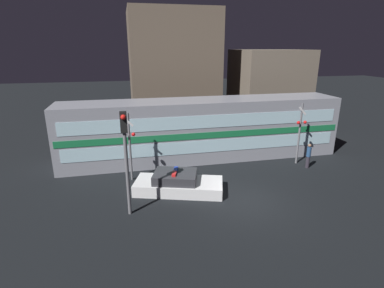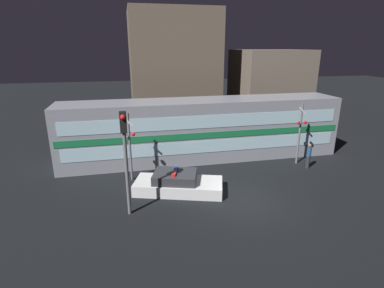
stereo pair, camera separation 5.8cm
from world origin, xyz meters
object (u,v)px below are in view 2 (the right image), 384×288
object	(u,v)px
police_car	(178,184)
crossing_signal_near	(300,131)
traffic_light_corner	(125,150)
train	(203,129)
pedestrian	(309,156)

from	to	relation	value
police_car	crossing_signal_near	bearing A→B (deg)	32.92
crossing_signal_near	traffic_light_corner	bearing A→B (deg)	-159.87
crossing_signal_near	traffic_light_corner	distance (m)	11.98
train	crossing_signal_near	bearing A→B (deg)	-22.73
train	crossing_signal_near	xyz separation A→B (m)	(5.97, -2.50, 0.20)
train	police_car	distance (m)	5.73
pedestrian	police_car	bearing A→B (deg)	-170.53
pedestrian	crossing_signal_near	distance (m)	1.69
train	traffic_light_corner	world-z (taller)	traffic_light_corner
train	police_car	xyz separation A→B (m)	(-2.62, -4.83, -1.62)
police_car	pedestrian	world-z (taller)	pedestrian
traffic_light_corner	train	bearing A→B (deg)	51.57
police_car	pedestrian	xyz separation A→B (m)	(8.86, 1.48, 0.39)
crossing_signal_near	traffic_light_corner	xyz separation A→B (m)	(-11.21, -4.11, 0.93)
pedestrian	crossing_signal_near	world-z (taller)	crossing_signal_near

